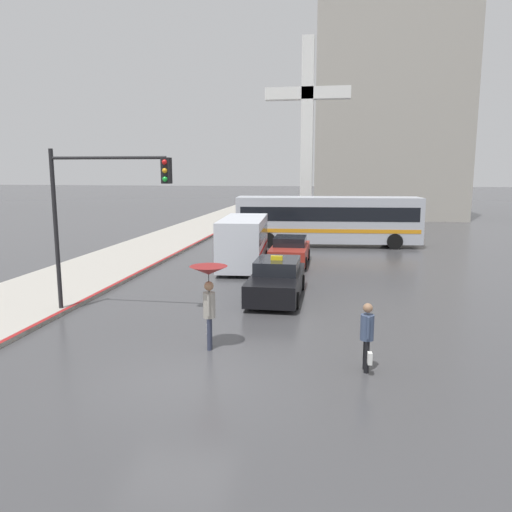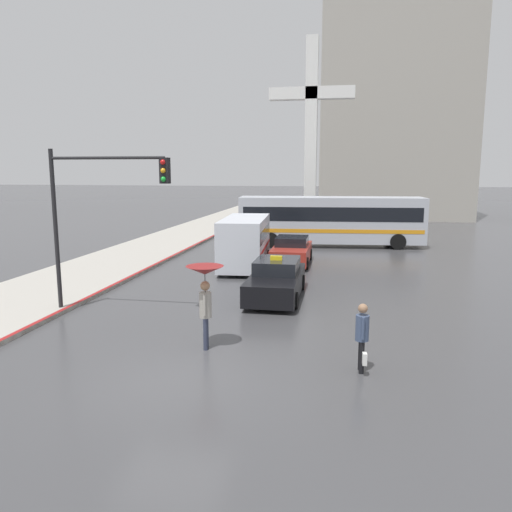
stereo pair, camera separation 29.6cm
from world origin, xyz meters
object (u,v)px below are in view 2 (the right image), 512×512
object	(u,v)px
pedestrian_with_umbrella	(205,284)
pedestrian_man	(362,333)
taxi	(276,280)
traffic_light	(100,199)
ambulance_van	(245,240)
city_bus	(331,219)
monument_cross	(311,124)
sedan_red	(292,251)

from	to	relation	value
pedestrian_with_umbrella	pedestrian_man	size ratio (longest dim) A/B	1.36
taxi	pedestrian_with_umbrella	xyz separation A→B (m)	(-1.12, -5.80, 1.11)
pedestrian_man	traffic_light	size ratio (longest dim) A/B	0.31
ambulance_van	city_bus	xyz separation A→B (m)	(3.95, 8.13, 0.36)
city_bus	taxi	bearing A→B (deg)	-11.39
taxi	traffic_light	xyz separation A→B (m)	(-5.33, -3.16, 3.15)
pedestrian_with_umbrella	pedestrian_man	xyz separation A→B (m)	(4.06, -0.90, -0.82)
taxi	ambulance_van	xyz separation A→B (m)	(-2.32, 5.60, 0.70)
traffic_light	monument_cross	world-z (taller)	monument_cross
city_bus	pedestrian_with_umbrella	xyz separation A→B (m)	(-2.75, -19.53, 0.05)
pedestrian_with_umbrella	sedan_red	bearing A→B (deg)	-13.53
monument_cross	pedestrian_with_umbrella	bearing A→B (deg)	-91.98
sedan_red	pedestrian_man	world-z (taller)	pedestrian_man
ambulance_van	traffic_light	bearing A→B (deg)	67.06
taxi	monument_cross	distance (m)	22.32
ambulance_van	pedestrian_with_umbrella	world-z (taller)	ambulance_van
pedestrian_with_umbrella	traffic_light	world-z (taller)	traffic_light
sedan_red	ambulance_van	xyz separation A→B (m)	(-2.17, -1.40, 0.71)
taxi	pedestrian_with_umbrella	world-z (taller)	pedestrian_with_umbrella
city_bus	pedestrian_man	distance (m)	20.49
taxi	ambulance_van	world-z (taller)	ambulance_van
taxi	pedestrian_with_umbrella	size ratio (longest dim) A/B	2.07
ambulance_van	pedestrian_with_umbrella	size ratio (longest dim) A/B	2.48
pedestrian_with_umbrella	traffic_light	bearing A→B (deg)	48.68
ambulance_van	taxi	bearing A→B (deg)	108.49
monument_cross	ambulance_van	bearing A→B (deg)	-97.85
monument_cross	pedestrian_man	bearing A→B (deg)	-83.54
city_bus	pedestrian_with_umbrella	distance (m)	19.72
ambulance_van	monument_cross	distance (m)	16.99
pedestrian_man	pedestrian_with_umbrella	bearing A→B (deg)	-106.36
taxi	sedan_red	bearing A→B (deg)	-88.79
sedan_red	city_bus	size ratio (longest dim) A/B	0.36
traffic_light	pedestrian_with_umbrella	bearing A→B (deg)	-32.15
traffic_light	ambulance_van	bearing A→B (deg)	71.05
sedan_red	monument_cross	bearing A→B (deg)	-89.80
taxi	city_bus	world-z (taller)	city_bus
taxi	traffic_light	bearing A→B (deg)	30.66
pedestrian_man	traffic_light	distance (m)	9.43
city_bus	pedestrian_with_umbrella	world-z (taller)	city_bus
ambulance_van	traffic_light	world-z (taller)	traffic_light
pedestrian_man	ambulance_van	bearing A→B (deg)	-160.71
ambulance_van	monument_cross	xyz separation A→B (m)	(2.12, 15.38, 6.91)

